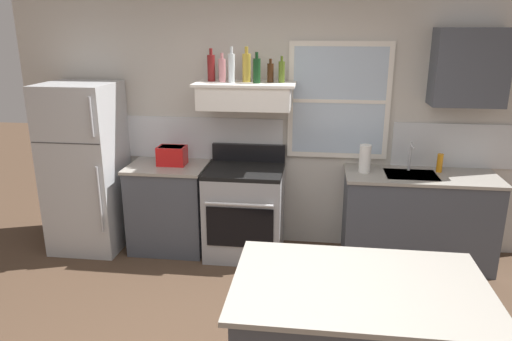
{
  "coord_description": "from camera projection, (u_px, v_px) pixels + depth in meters",
  "views": [
    {
      "loc": [
        0.44,
        -2.56,
        2.26
      ],
      "look_at": [
        -0.05,
        1.2,
        1.1
      ],
      "focal_mm": 33.22,
      "sensor_mm": 36.0,
      "label": 1
    }
  ],
  "objects": [
    {
      "name": "bottle_rose_pink",
      "position": [
        222.0,
        70.0,
        4.54
      ],
      "size": [
        0.07,
        0.07,
        0.27
      ],
      "color": "#C67F84",
      "rests_on": "range_hood_shelf"
    },
    {
      "name": "back_wall",
      "position": [
        277.0,
        118.0,
        4.86
      ],
      "size": [
        5.4,
        0.11,
        2.7
      ],
      "color": "beige",
      "rests_on": "ground_plane"
    },
    {
      "name": "stove_range",
      "position": [
        245.0,
        211.0,
        4.81
      ],
      "size": [
        0.76,
        0.69,
        1.09
      ],
      "color": "#9EA0A5",
      "rests_on": "ground_plane"
    },
    {
      "name": "sink_faucet",
      "position": [
        411.0,
        154.0,
        4.56
      ],
      "size": [
        0.03,
        0.17,
        0.28
      ],
      "color": "silver",
      "rests_on": "counter_right_with_sink"
    },
    {
      "name": "bottle_olive_oil_square",
      "position": [
        282.0,
        72.0,
        4.47
      ],
      "size": [
        0.06,
        0.06,
        0.25
      ],
      "color": "#4C601E",
      "rests_on": "range_hood_shelf"
    },
    {
      "name": "refrigerator",
      "position": [
        86.0,
        168.0,
        4.87
      ],
      "size": [
        0.7,
        0.72,
        1.73
      ],
      "color": "#B7BABC",
      "rests_on": "ground_plane"
    },
    {
      "name": "toaster",
      "position": [
        172.0,
        155.0,
        4.79
      ],
      "size": [
        0.3,
        0.2,
        0.19
      ],
      "color": "red",
      "rests_on": "counter_left_of_stove"
    },
    {
      "name": "bottle_red_label_wine",
      "position": [
        211.0,
        67.0,
        4.58
      ],
      "size": [
        0.07,
        0.07,
        0.31
      ],
      "color": "maroon",
      "rests_on": "range_hood_shelf"
    },
    {
      "name": "paper_towel_roll",
      "position": [
        365.0,
        159.0,
        4.53
      ],
      "size": [
        0.11,
        0.11,
        0.27
      ],
      "primitive_type": "cylinder",
      "color": "white",
      "rests_on": "counter_right_with_sink"
    },
    {
      "name": "counter_right_with_sink",
      "position": [
        417.0,
        218.0,
        4.63
      ],
      "size": [
        1.43,
        0.63,
        0.91
      ],
      "color": "#474C56",
      "rests_on": "ground_plane"
    },
    {
      "name": "range_hood_shelf",
      "position": [
        246.0,
        95.0,
        4.56
      ],
      "size": [
        0.96,
        0.52,
        0.24
      ],
      "color": "white"
    },
    {
      "name": "bottle_brown_stout",
      "position": [
        270.0,
        72.0,
        4.49
      ],
      "size": [
        0.06,
        0.06,
        0.22
      ],
      "color": "#381E0F",
      "rests_on": "range_hood_shelf"
    },
    {
      "name": "bottle_clear_tall",
      "position": [
        232.0,
        68.0,
        4.46
      ],
      "size": [
        0.06,
        0.06,
        0.33
      ],
      "color": "silver",
      "rests_on": "range_hood_shelf"
    },
    {
      "name": "counter_left_of_stove",
      "position": [
        170.0,
        206.0,
        4.94
      ],
      "size": [
        0.79,
        0.63,
        0.91
      ],
      "color": "#474C56",
      "rests_on": "ground_plane"
    },
    {
      "name": "upper_cabinet_right",
      "position": [
        469.0,
        67.0,
        4.3
      ],
      "size": [
        0.64,
        0.32,
        0.7
      ],
      "color": "#474C56"
    },
    {
      "name": "bottle_dark_green_wine",
      "position": [
        257.0,
        70.0,
        4.42
      ],
      "size": [
        0.07,
        0.07,
        0.28
      ],
      "color": "#143819",
      "rests_on": "range_hood_shelf"
    },
    {
      "name": "dish_soap_bottle",
      "position": [
        440.0,
        163.0,
        4.55
      ],
      "size": [
        0.06,
        0.06,
        0.18
      ],
      "primitive_type": "cylinder",
      "color": "orange",
      "rests_on": "counter_right_with_sink"
    },
    {
      "name": "bottle_champagne_gold_foil",
      "position": [
        247.0,
        67.0,
        4.5
      ],
      "size": [
        0.08,
        0.08,
        0.33
      ],
      "color": "#B29333",
      "rests_on": "range_hood_shelf"
    }
  ]
}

